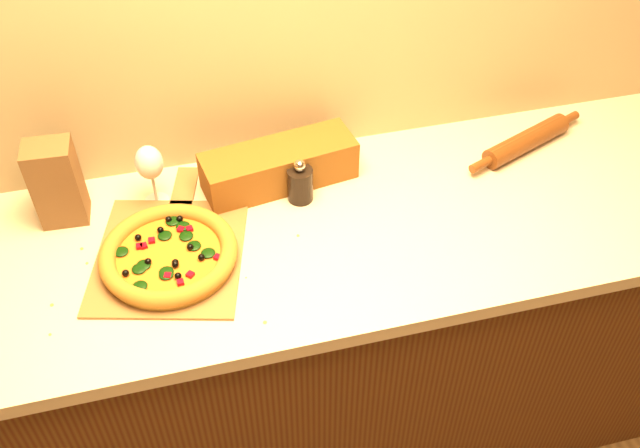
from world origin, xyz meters
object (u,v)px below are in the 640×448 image
(pizza, at_px, (169,254))
(wine_glass, at_px, (149,164))
(pizza_peel, at_px, (171,251))
(rolling_pin, at_px, (526,141))
(dark_jar, at_px, (54,186))
(pepper_grinder, at_px, (300,183))

(pizza, bearing_deg, wine_glass, 93.00)
(pizza_peel, relative_size, rolling_pin, 1.38)
(pizza_peel, xyz_separation_m, wine_glass, (-0.02, 0.19, 0.12))
(pizza_peel, height_order, rolling_pin, rolling_pin)
(pizza, xyz_separation_m, dark_jar, (-0.25, 0.27, 0.04))
(pizza_peel, distance_m, wine_glass, 0.22)
(rolling_pin, bearing_deg, pepper_grinder, -176.00)
(pizza, height_order, rolling_pin, rolling_pin)
(pepper_grinder, xyz_separation_m, rolling_pin, (0.65, 0.05, -0.02))
(pizza_peel, relative_size, pizza, 1.70)
(wine_glass, height_order, dark_jar, wine_glass)
(pepper_grinder, bearing_deg, dark_jar, 168.15)
(pizza_peel, bearing_deg, dark_jar, 152.16)
(rolling_pin, relative_size, wine_glass, 2.29)
(pepper_grinder, height_order, dark_jar, dark_jar)
(pepper_grinder, bearing_deg, wine_glass, 167.49)
(pizza_peel, height_order, dark_jar, dark_jar)
(dark_jar, bearing_deg, rolling_pin, -3.68)
(pizza_peel, xyz_separation_m, dark_jar, (-0.26, 0.24, 0.06))
(pepper_grinder, relative_size, dark_jar, 0.97)
(pizza, relative_size, wine_glass, 1.85)
(pepper_grinder, relative_size, wine_glass, 0.72)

